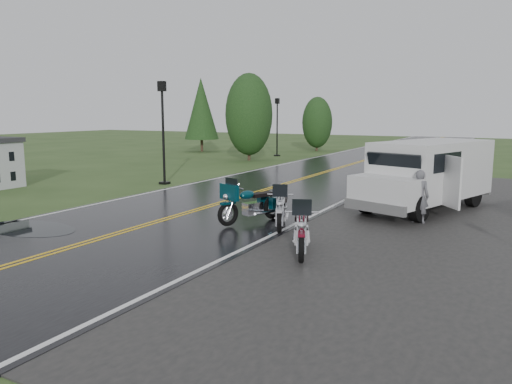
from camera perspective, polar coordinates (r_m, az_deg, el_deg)
ground at (r=14.67m, az=-13.49°, el=-4.13°), size 120.00×120.00×0.00m
road at (r=22.96m, az=3.32°, el=0.89°), size 8.00×100.00×0.04m
motorcycle_red at (r=10.80m, az=5.22°, el=-4.91°), size 1.68×2.46×1.37m
motorcycle_teal at (r=14.24m, az=-3.24°, el=-1.42°), size 1.70×2.51×1.39m
motorcycle_silver at (r=13.38m, az=2.72°, el=-2.28°), size 1.59×2.36×1.31m
van_white at (r=16.54m, az=12.70°, el=1.58°), size 4.12×6.48×2.38m
person_at_van at (r=15.59m, az=18.13°, el=-0.58°), size 0.59×0.40×1.59m
lamp_post_near_left at (r=23.29m, az=-10.56°, el=6.67°), size 0.41×0.41×4.73m
lamp_post_far_left at (r=37.87m, az=2.43°, el=7.43°), size 0.38×0.38×4.38m
tree_left_mid at (r=34.40m, az=-0.80°, el=7.84°), size 3.24×3.24×5.06m
tree_left_far at (r=43.20m, az=6.99°, el=7.28°), size 2.55×2.55×3.93m
pine_left_far at (r=42.48m, az=-6.26°, el=8.65°), size 2.87×2.87×5.98m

